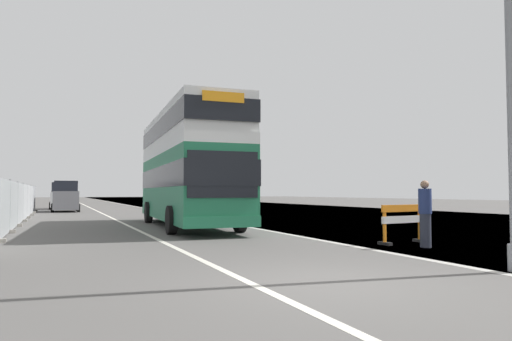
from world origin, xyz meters
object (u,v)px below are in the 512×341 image
lamppost_foreground (511,52)px  pedestrian_at_kerb (425,213)px  double_decker_bus (187,167)px  car_oncoming_near (66,197)px  roadworks_barrier (403,219)px  car_receding_mid (62,197)px

lamppost_foreground → pedestrian_at_kerb: lamppost_foreground is taller
double_decker_bus → car_oncoming_near: bearing=103.6°
car_oncoming_near → pedestrian_at_kerb: 29.49m
roadworks_barrier → car_receding_mid: car_receding_mid is taller
double_decker_bus → lamppost_foreground: 13.62m
lamppost_foreground → roadworks_barrier: lamppost_foreground is taller
roadworks_barrier → car_oncoming_near: 28.58m
pedestrian_at_kerb → car_oncoming_near: bearing=106.5°
roadworks_barrier → pedestrian_at_kerb: 1.00m
pedestrian_at_kerb → car_receding_mid: bearing=104.0°
car_oncoming_near → pedestrian_at_kerb: (8.40, -28.27, -0.18)m
car_receding_mid → pedestrian_at_kerb: bearing=-76.0°
roadworks_barrier → pedestrian_at_kerb: bearing=-94.7°
car_oncoming_near → pedestrian_at_kerb: size_ratio=2.40×
double_decker_bus → car_receding_mid: double_decker_bus is taller
pedestrian_at_kerb → lamppost_foreground: bearing=-108.8°
pedestrian_at_kerb → roadworks_barrier: bearing=85.3°
car_oncoming_near → double_decker_bus: bearing=-76.4°
lamppost_foreground → roadworks_barrier: size_ratio=5.36×
lamppost_foreground → pedestrian_at_kerb: 4.93m
car_receding_mid → pedestrian_at_kerb: 35.34m
double_decker_bus → car_oncoming_near: double_decker_bus is taller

